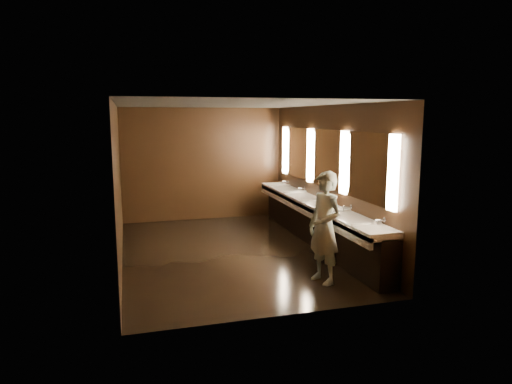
% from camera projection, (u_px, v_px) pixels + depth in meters
% --- Properties ---
extents(floor, '(6.00, 6.00, 0.00)m').
position_uv_depth(floor, '(230.00, 252.00, 8.81)').
color(floor, black).
rests_on(floor, ground).
extents(ceiling, '(4.00, 6.00, 0.02)m').
position_uv_depth(ceiling, '(228.00, 104.00, 8.36)').
color(ceiling, '#2D2D2B').
rests_on(ceiling, wall_back).
extents(wall_back, '(4.00, 0.02, 2.80)m').
position_uv_depth(wall_back, '(203.00, 164.00, 11.43)').
color(wall_back, black).
rests_on(wall_back, floor).
extents(wall_front, '(4.00, 0.02, 2.80)m').
position_uv_depth(wall_front, '(281.00, 211.00, 5.74)').
color(wall_front, black).
rests_on(wall_front, floor).
extents(wall_left, '(0.02, 6.00, 2.80)m').
position_uv_depth(wall_left, '(118.00, 184.00, 8.04)').
color(wall_left, black).
rests_on(wall_left, floor).
extents(wall_right, '(0.02, 6.00, 2.80)m').
position_uv_depth(wall_right, '(327.00, 176.00, 9.13)').
color(wall_right, black).
rests_on(wall_right, floor).
extents(sink_counter, '(0.55, 5.40, 1.01)m').
position_uv_depth(sink_counter, '(316.00, 221.00, 9.22)').
color(sink_counter, black).
rests_on(sink_counter, floor).
extents(mirror_band, '(0.06, 5.03, 1.15)m').
position_uv_depth(mirror_band, '(326.00, 159.00, 9.07)').
color(mirror_band, '#FFE1BA').
rests_on(mirror_band, wall_right).
extents(person, '(0.59, 0.73, 1.76)m').
position_uv_depth(person, '(325.00, 228.00, 7.06)').
color(person, '#8DC6D3').
rests_on(person, floor).
extents(trash_bin, '(0.34, 0.34, 0.50)m').
position_uv_depth(trash_bin, '(327.00, 247.00, 8.22)').
color(trash_bin, black).
rests_on(trash_bin, floor).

